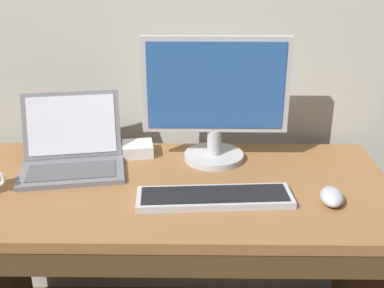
{
  "coord_description": "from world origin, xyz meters",
  "views": [
    {
      "loc": [
        0.07,
        -1.39,
        1.46
      ],
      "look_at": [
        0.05,
        0.0,
        0.88
      ],
      "focal_mm": 45.06,
      "sensor_mm": 36.0,
      "label": 1
    }
  ],
  "objects_px": {
    "wired_keyboard": "(214,197)",
    "computer_mouse": "(332,197)",
    "laptop_space_gray": "(72,155)",
    "external_drive_box": "(138,149)",
    "external_monitor": "(215,103)"
  },
  "relations": [
    {
      "from": "wired_keyboard",
      "to": "computer_mouse",
      "type": "distance_m",
      "value": 0.35
    },
    {
      "from": "laptop_space_gray",
      "to": "external_drive_box",
      "type": "xyz_separation_m",
      "value": [
        0.21,
        0.12,
        -0.03
      ]
    },
    {
      "from": "external_monitor",
      "to": "external_drive_box",
      "type": "relative_size",
      "value": 4.55
    },
    {
      "from": "wired_keyboard",
      "to": "laptop_space_gray",
      "type": "bearing_deg",
      "value": 155.3
    },
    {
      "from": "laptop_space_gray",
      "to": "external_drive_box",
      "type": "distance_m",
      "value": 0.24
    },
    {
      "from": "computer_mouse",
      "to": "external_drive_box",
      "type": "xyz_separation_m",
      "value": [
        -0.62,
        0.35,
        0.0
      ]
    },
    {
      "from": "external_monitor",
      "to": "wired_keyboard",
      "type": "bearing_deg",
      "value": -91.43
    },
    {
      "from": "external_monitor",
      "to": "external_drive_box",
      "type": "bearing_deg",
      "value": 170.4
    },
    {
      "from": "external_monitor",
      "to": "wired_keyboard",
      "type": "height_order",
      "value": "external_monitor"
    },
    {
      "from": "laptop_space_gray",
      "to": "external_drive_box",
      "type": "height_order",
      "value": "laptop_space_gray"
    },
    {
      "from": "external_drive_box",
      "to": "wired_keyboard",
      "type": "bearing_deg",
      "value": -51.6
    },
    {
      "from": "external_drive_box",
      "to": "computer_mouse",
      "type": "bearing_deg",
      "value": -29.59
    },
    {
      "from": "external_monitor",
      "to": "wired_keyboard",
      "type": "xyz_separation_m",
      "value": [
        -0.01,
        -0.3,
        -0.2
      ]
    },
    {
      "from": "external_drive_box",
      "to": "external_monitor",
      "type": "bearing_deg",
      "value": -9.6
    },
    {
      "from": "external_monitor",
      "to": "computer_mouse",
      "type": "height_order",
      "value": "external_monitor"
    }
  ]
}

